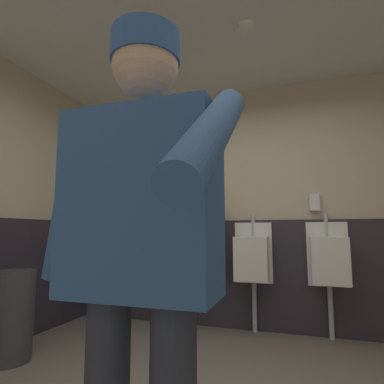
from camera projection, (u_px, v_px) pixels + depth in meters
wall_back at (247, 205)px, 3.66m from camera, size 4.77×0.12×2.72m
wainscot_band_back at (248, 274)px, 3.49m from camera, size 4.17×0.03×1.18m
downlight_far at (246, 27)px, 2.57m from camera, size 0.14×0.14×0.03m
urinal_left at (185, 256)px, 3.58m from camera, size 0.40×0.34×1.24m
urinal_middle at (252, 258)px, 3.35m from camera, size 0.40×0.34×1.24m
urinal_right at (329, 260)px, 3.12m from camera, size 0.40×0.34×1.24m
privacy_divider_panel at (216, 241)px, 3.42m from camera, size 0.04×0.40×0.90m
person at (141, 239)px, 1.00m from camera, size 0.71×0.60×1.72m
trash_bin at (10, 315)px, 2.62m from camera, size 0.36×0.36×0.73m
soap_dispenser at (314, 202)px, 3.34m from camera, size 0.10×0.07×0.18m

